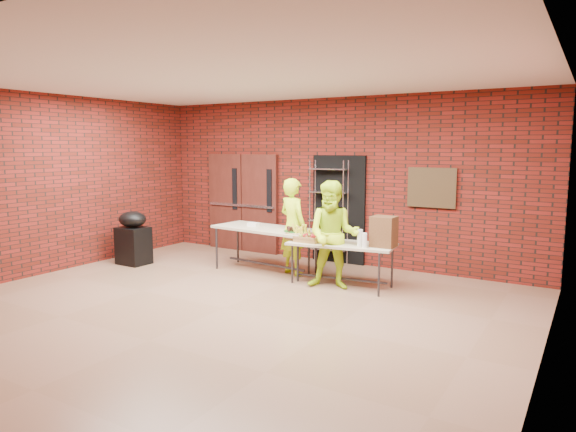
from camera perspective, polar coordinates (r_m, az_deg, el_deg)
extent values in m
cube|color=#836147|center=(7.42, -7.01, -10.26)|extent=(8.00, 7.00, 0.04)
cube|color=silver|center=(7.12, -7.45, 15.39)|extent=(8.00, 7.00, 0.04)
cube|color=maroon|center=(10.08, 5.32, 3.91)|extent=(8.00, 0.04, 3.20)
cube|color=maroon|center=(10.08, -25.47, 3.20)|extent=(0.04, 7.00, 3.20)
cube|color=maroon|center=(5.58, 27.17, 0.07)|extent=(0.04, 7.00, 3.20)
cube|color=#4C1D15|center=(11.46, -6.90, 1.58)|extent=(0.88, 0.08, 2.10)
cube|color=#4C1D15|center=(10.93, -3.18, 1.33)|extent=(0.88, 0.08, 2.10)
cube|color=black|center=(11.23, -5.95, 3.00)|extent=(0.12, 0.02, 0.90)
cube|color=black|center=(10.71, -2.11, 2.82)|extent=(0.12, 0.02, 0.90)
cube|color=#B6B6BD|center=(11.15, -5.26, 1.18)|extent=(1.70, 0.04, 0.05)
cube|color=black|center=(10.03, 5.64, 0.73)|extent=(1.10, 0.06, 2.10)
cube|color=#41301A|center=(9.34, 15.68, 3.06)|extent=(0.85, 0.04, 0.70)
cube|color=beige|center=(9.32, -2.53, -1.41)|extent=(2.03, 1.00, 0.04)
cube|color=#2F2E34|center=(9.44, -2.51, -5.34)|extent=(1.74, 0.20, 0.03)
cylinder|color=#2F2E34|center=(10.15, -5.60, -3.01)|extent=(0.04, 0.04, 0.76)
cylinder|color=#2F2E34|center=(9.23, 3.14, -4.06)|extent=(0.04, 0.04, 0.76)
cylinder|color=#2F2E34|center=(9.64, -7.93, -3.61)|extent=(0.04, 0.04, 0.76)
cylinder|color=#2F2E34|center=(8.67, 1.10, -4.82)|extent=(0.04, 0.04, 0.76)
cube|color=beige|center=(8.40, 5.97, -3.14)|extent=(1.80, 0.94, 0.04)
cube|color=#2F2E34|center=(8.52, 5.92, -6.92)|extent=(1.52, 0.24, 0.03)
cylinder|color=#2F2E34|center=(9.06, 2.33, -4.58)|extent=(0.03, 0.03, 0.67)
cylinder|color=#2F2E34|center=(8.45, 11.48, -5.64)|extent=(0.03, 0.03, 0.67)
cylinder|color=#2F2E34|center=(8.57, 0.48, -5.28)|extent=(0.03, 0.03, 0.67)
cylinder|color=#2F2E34|center=(7.92, 10.07, -6.48)|extent=(0.03, 0.03, 0.67)
cube|color=olive|center=(8.70, 1.48, -2.36)|extent=(0.45, 0.35, 0.07)
cube|color=olive|center=(8.53, 4.11, -2.60)|extent=(0.41, 0.32, 0.06)
cube|color=olive|center=(8.47, 2.28, -2.66)|extent=(0.40, 0.31, 0.06)
cylinder|color=#144E17|center=(8.86, 0.75, -1.68)|extent=(0.38, 0.38, 0.01)
cube|color=white|center=(9.48, -3.86, -0.93)|extent=(0.20, 0.13, 0.07)
cube|color=brown|center=(8.15, 10.60, -1.71)|extent=(0.36, 0.33, 0.48)
cylinder|color=white|center=(8.14, 7.99, -2.42)|extent=(0.09, 0.09, 0.27)
cylinder|color=white|center=(8.03, 8.49, -2.69)|extent=(0.08, 0.08, 0.23)
cylinder|color=white|center=(8.29, 7.98, -2.41)|extent=(0.07, 0.07, 0.22)
cube|color=black|center=(10.39, -16.78, -3.17)|extent=(0.58, 0.47, 0.72)
ellipsoid|color=black|center=(10.31, -16.89, -0.35)|extent=(0.57, 0.49, 0.31)
imported|color=#CBFC1C|center=(9.09, 0.56, -1.18)|extent=(0.73, 0.61, 1.72)
imported|color=#CBFC1C|center=(8.19, 5.06, -2.13)|extent=(0.99, 0.86, 1.73)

